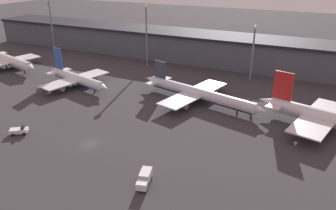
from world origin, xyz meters
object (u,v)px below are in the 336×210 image
at_px(airplane_0, 10,61).
at_px(airplane_3, 324,117).
at_px(service_vehicle_1, 19,130).
at_px(service_vehicle_4, 145,178).
at_px(airplane_2, 198,94).
at_px(airplane_1, 77,79).

xyz_separation_m(airplane_0, airplane_3, (130.11, -3.04, 0.08)).
bearing_deg(service_vehicle_1, airplane_0, 106.99).
distance_m(airplane_0, service_vehicle_4, 107.86).
bearing_deg(service_vehicle_4, airplane_2, 171.82).
bearing_deg(airplane_3, airplane_1, -164.64).
relative_size(airplane_0, airplane_3, 1.01).
distance_m(airplane_1, airplane_3, 87.37).
distance_m(airplane_2, service_vehicle_1, 56.87).
relative_size(airplane_2, service_vehicle_1, 9.23).
xyz_separation_m(airplane_2, service_vehicle_1, (-36.87, -43.24, -2.09)).
bearing_deg(service_vehicle_1, airplane_2, 15.35).
height_order(service_vehicle_1, service_vehicle_4, service_vehicle_4).
bearing_deg(airplane_3, service_vehicle_1, -138.55).
bearing_deg(airplane_2, service_vehicle_4, -69.09).
distance_m(airplane_1, service_vehicle_1, 39.27).
height_order(airplane_2, service_vehicle_4, airplane_2).
height_order(airplane_2, service_vehicle_1, airplane_2).
relative_size(airplane_1, airplane_3, 0.87).
bearing_deg(airplane_1, service_vehicle_4, -24.41).
height_order(airplane_0, service_vehicle_4, airplane_0).
xyz_separation_m(airplane_1, airplane_3, (87.33, 2.54, 0.54)).
relative_size(airplane_2, service_vehicle_4, 7.30).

